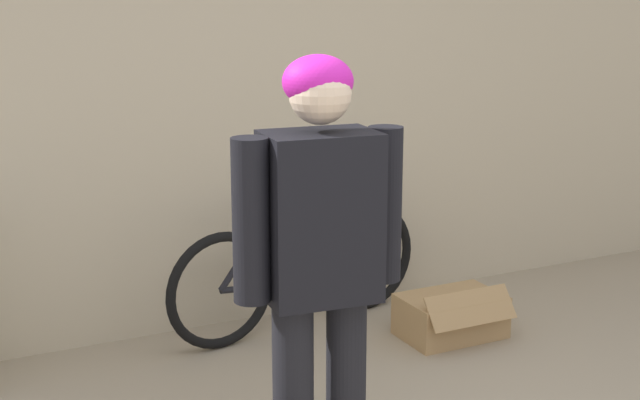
{
  "coord_description": "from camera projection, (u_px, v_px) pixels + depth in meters",
  "views": [
    {
      "loc": [
        -1.46,
        -1.93,
        1.84
      ],
      "look_at": [
        -0.15,
        0.7,
        1.13
      ],
      "focal_mm": 50.0,
      "sensor_mm": 36.0,
      "label": 1
    }
  ],
  "objects": [
    {
      "name": "bicycle",
      "position": [
        299.0,
        269.0,
        4.84
      ],
      "size": [
        1.59,
        0.46,
        0.69
      ],
      "rotation": [
        0.0,
        0.0,
        0.17
      ],
      "color": "black",
      "rests_on": "ground_plane"
    },
    {
      "name": "person",
      "position": [
        320.0,
        247.0,
        3.06
      ],
      "size": [
        0.63,
        0.3,
        1.62
      ],
      "rotation": [
        0.0,
        0.0,
        -0.1
      ],
      "color": "black",
      "rests_on": "ground_plane"
    },
    {
      "name": "wall_back",
      "position": [
        190.0,
        91.0,
        4.64
      ],
      "size": [
        8.0,
        0.07,
        2.6
      ],
      "color": "beige",
      "rests_on": "ground_plane"
    },
    {
      "name": "cardboard_box",
      "position": [
        451.0,
        316.0,
        4.77
      ],
      "size": [
        0.54,
        0.42,
        0.29
      ],
      "color": "tan",
      "rests_on": "ground_plane"
    }
  ]
}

